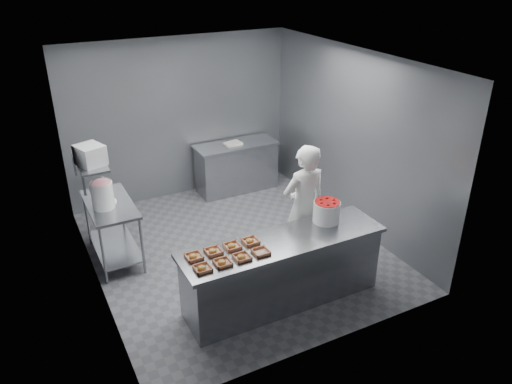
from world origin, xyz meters
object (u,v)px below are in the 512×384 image
tray_5 (213,251)px  appliance (90,155)px  tray_4 (194,256)px  back_counter (236,167)px  tray_7 (250,241)px  glaze_bucket (102,195)px  tray_2 (242,257)px  tray_3 (261,252)px  tray_1 (222,263)px  prep_table (112,222)px  service_counter (283,271)px  tray_6 (232,246)px  worker (304,208)px  strawberry_tub (327,211)px  tray_0 (202,268)px

tray_5 → appliance: size_ratio=0.54×
tray_4 → back_counter: bearing=57.3°
tray_7 → glaze_bucket: size_ratio=0.41×
tray_2 → tray_3: (0.24, 0.00, -0.00)m
tray_1 → appliance: appliance is taller
glaze_bucket → tray_3: bearing=-55.5°
back_counter → tray_3: 3.64m
prep_table → service_counter: bearing=-49.8°
back_counter → tray_5: tray_5 is taller
tray_6 → prep_table: bearing=119.5°
tray_7 → worker: size_ratio=0.10×
strawberry_tub → tray_2: bearing=-168.2°
tray_1 → tray_3: (0.48, 0.00, -0.00)m
tray_7 → glaze_bucket: glaze_bucket is taller
tray_2 → tray_5: same height
worker → glaze_bucket: bearing=-29.4°
tray_3 → tray_6: (-0.24, 0.26, 0.00)m
tray_6 → service_counter: bearing=-11.9°
service_counter → back_counter: bearing=74.5°
tray_1 → worker: worker is taller
prep_table → worker: (2.31, -1.35, 0.31)m
tray_4 → glaze_bucket: size_ratio=0.41×
prep_table → tray_7: 2.24m
tray_5 → tray_3: bearing=-28.4°
tray_3 → tray_6: bearing=132.9°
back_counter → tray_7: size_ratio=8.01×
prep_table → appliance: (-0.17, -0.14, 1.10)m
tray_3 → strawberry_tub: strawberry_tub is taller
service_counter → back_counter: same height
tray_3 → tray_7: tray_7 is taller
tray_3 → tray_4: 0.77m
service_counter → tray_5: size_ratio=13.88×
back_counter → tray_4: bearing=-122.7°
tray_2 → tray_4: 0.55m
service_counter → tray_5: tray_5 is taller
tray_5 → worker: bearing=17.1°
tray_4 → glaze_bucket: (-0.64, 1.72, 0.17)m
back_counter → tray_4: 3.74m
tray_5 → appliance: (-0.96, 1.68, 0.77)m
tray_4 → appliance: size_ratio=0.54×
back_counter → tray_1: (-1.76, -3.38, 0.47)m
service_counter → tray_7: 0.62m
tray_0 → tray_1: same height
tray_2 → glaze_bucket: bearing=119.4°
back_counter → appliance: 3.32m
worker → tray_2: bearing=27.6°
service_counter → prep_table: same height
prep_table → tray_4: size_ratio=6.40×
tray_5 → appliance: bearing=119.7°
tray_3 → tray_7: (-0.00, 0.26, 0.00)m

